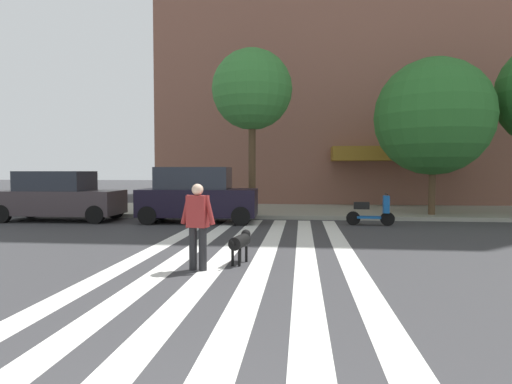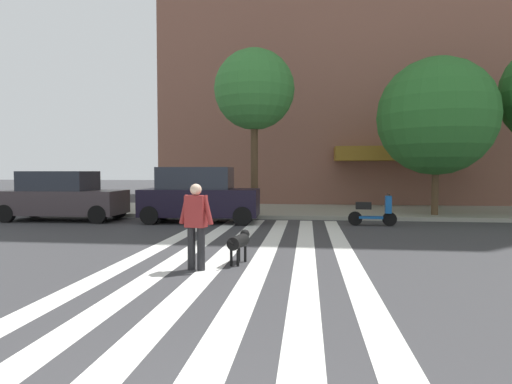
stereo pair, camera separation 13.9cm
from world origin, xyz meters
name	(u,v)px [view 2 (the right image)]	position (x,y,z in m)	size (l,w,h in m)	color
ground_plane	(258,257)	(0.00, 7.35, 0.00)	(160.00, 160.00, 0.00)	#353538
sidewalk_far	(284,211)	(0.00, 17.69, 0.07)	(80.00, 6.00, 0.15)	gray
crosswalk_stripes	(243,256)	(-0.32, 7.35, 0.00)	(4.95, 14.09, 0.01)	silver
parked_car_near_curb	(63,197)	(-8.21, 13.47, 0.91)	(4.51, 2.09, 1.88)	#3C3337
parked_car_behind_first	(199,195)	(-2.87, 13.47, 0.99)	(4.31, 2.05, 2.02)	black
parked_scooter	(372,212)	(3.30, 13.18, 0.48)	(1.63, 0.50, 1.11)	black
street_tree_nearest	(254,90)	(-1.09, 15.57, 5.17)	(3.27, 3.27, 6.68)	#4C3823
street_tree_middle	(436,117)	(6.09, 15.80, 4.02)	(4.60, 4.60, 6.17)	#4C3823
pedestrian_dog_walker	(196,222)	(-1.01, 5.95, 0.93)	(0.71, 0.31, 1.64)	black
dog_on_leash	(239,242)	(-0.30, 6.66, 0.44)	(0.38, 1.03, 0.65)	black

